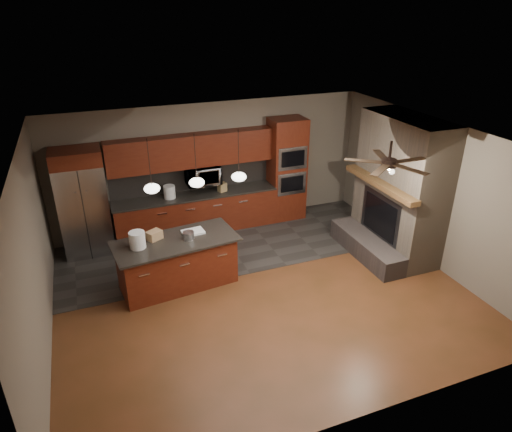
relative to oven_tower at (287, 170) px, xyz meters
name	(u,v)px	position (x,y,z in m)	size (l,w,h in m)	color
ground	(261,291)	(-1.70, -2.69, -1.19)	(7.00, 7.00, 0.00)	brown
ceiling	(262,139)	(-1.70, -2.69, 1.61)	(7.00, 6.00, 0.02)	white
back_wall	(212,166)	(-1.70, 0.31, 0.21)	(7.00, 0.02, 2.80)	#6F6358
right_wall	(431,192)	(1.80, -2.69, 0.21)	(0.02, 6.00, 2.80)	#6F6358
left_wall	(33,260)	(-5.20, -2.69, 0.21)	(0.02, 6.00, 2.80)	#6F6358
slate_tile_patch	(230,245)	(-1.70, -0.89, -1.19)	(7.00, 2.40, 0.01)	#2E2C29
fireplace_column	(397,193)	(1.34, -2.29, 0.11)	(1.30, 2.10, 2.80)	#776855
back_cabinetry	(195,194)	(-2.18, 0.05, -0.30)	(3.59, 0.64, 2.20)	#5D2111
oven_tower	(287,170)	(0.00, 0.00, 0.00)	(0.80, 0.63, 2.38)	#5D2111
microwave	(203,175)	(-1.98, 0.06, 0.11)	(0.73, 0.41, 0.50)	silver
refrigerator	(83,203)	(-4.47, -0.07, -0.10)	(0.95, 0.75, 2.19)	silver
kitchen_island	(177,262)	(-3.03, -1.95, -0.73)	(2.25, 1.21, 0.92)	#5D2111
white_bucket	(137,240)	(-3.68, -1.98, -0.13)	(0.27, 0.27, 0.29)	white
paint_can	(189,235)	(-2.80, -1.98, -0.20)	(0.20, 0.20, 0.13)	#AEAEB3
paint_tray	(193,232)	(-2.68, -1.79, -0.25)	(0.39, 0.27, 0.04)	white
cardboard_box	(154,235)	(-3.37, -1.78, -0.19)	(0.25, 0.18, 0.16)	#A47D54
counter_bucket	(169,192)	(-2.73, 0.01, -0.15)	(0.25, 0.25, 0.28)	silver
counter_box	(222,187)	(-1.58, -0.04, -0.19)	(0.18, 0.14, 0.20)	#9C8150
pendant_left	(152,188)	(-3.35, -1.99, 0.77)	(0.26, 0.26, 0.92)	black
pendant_center	(197,182)	(-2.60, -1.99, 0.77)	(0.26, 0.26, 0.92)	black
pendant_right	(239,177)	(-1.85, -1.99, 0.77)	(0.26, 0.26, 0.92)	black
ceiling_fan	(389,162)	(0.10, -3.49, 1.27)	(1.27, 1.33, 0.41)	black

